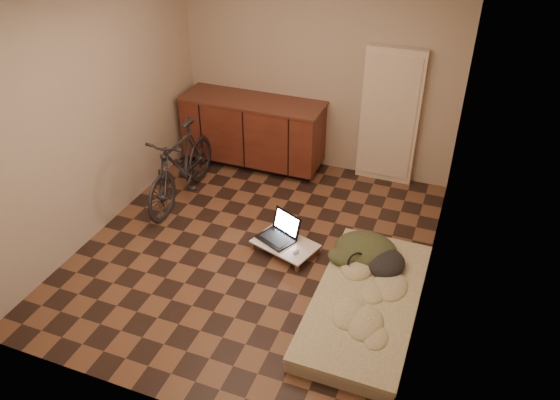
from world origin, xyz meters
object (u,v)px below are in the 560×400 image
at_px(lap_desk, 285,244).
at_px(bicycle, 181,162).
at_px(laptop, 279,233).
at_px(futon, 366,303).

bearing_deg(lap_desk, bicycle, 178.36).
relative_size(lap_desk, laptop, 1.55).
bearing_deg(laptop, futon, -4.09).
relative_size(futon, lap_desk, 2.57).
bearing_deg(laptop, lap_desk, -11.45).
height_order(lap_desk, laptop, laptop).
distance_m(bicycle, laptop, 1.52).
height_order(bicycle, lap_desk, bicycle).
distance_m(bicycle, lap_desk, 1.64).
xyz_separation_m(bicycle, lap_desk, (1.50, -0.52, -0.41)).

